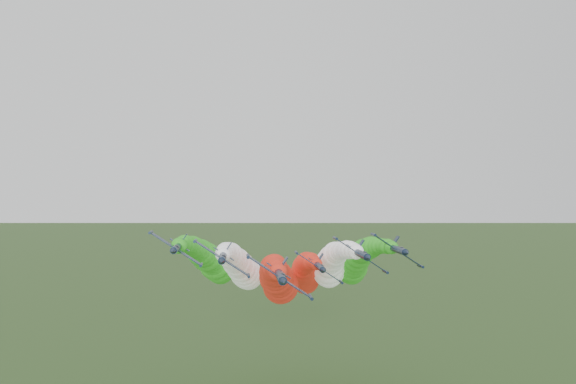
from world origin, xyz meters
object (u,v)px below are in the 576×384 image
jet_inner_left (241,267)px  jet_inner_right (331,265)px  jet_lead (278,280)px  jet_trail (305,273)px  jet_outer_left (210,261)px  jet_outer_right (356,262)px

jet_inner_left → jet_inner_right: 21.64m
jet_lead → jet_trail: 28.58m
jet_inner_left → jet_outer_left: 10.11m
jet_outer_right → jet_trail: size_ratio=1.00×
jet_lead → jet_inner_left: 15.06m
jet_inner_left → jet_lead: bearing=-59.1°
jet_lead → jet_trail: jet_lead is taller
jet_inner_right → jet_outer_left: jet_outer_left is taller
jet_inner_left → jet_outer_left: (-7.46, 6.78, 0.78)m
jet_outer_left → jet_trail: jet_outer_left is taller
jet_trail → jet_inner_left: bearing=-139.6°
jet_inner_right → jet_outer_left: 29.29m
jet_outer_left → jet_outer_right: size_ratio=1.00×
jet_inner_left → jet_outer_right: 29.31m
jet_inner_left → jet_trail: jet_inner_left is taller
jet_inner_right → jet_trail: 13.12m
jet_outer_right → jet_trail: bearing=147.6°
jet_lead → jet_outer_right: 28.54m
jet_inner_right → jet_outer_right: jet_outer_right is taller
jet_inner_left → jet_outer_right: (28.57, 6.58, 0.21)m
jet_outer_left → jet_trail: size_ratio=1.00×
jet_lead → jet_outer_right: size_ratio=1.00×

